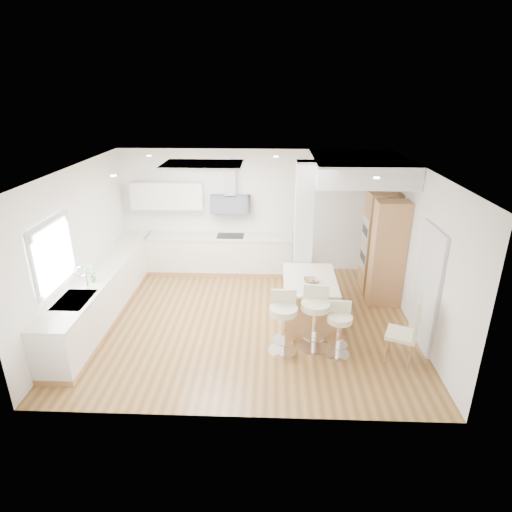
{
  "coord_description": "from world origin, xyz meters",
  "views": [
    {
      "loc": [
        0.44,
        -6.95,
        4.07
      ],
      "look_at": [
        0.15,
        0.4,
        1.14
      ],
      "focal_mm": 30.0,
      "sensor_mm": 36.0,
      "label": 1
    }
  ],
  "objects_px": {
    "bar_stool_a": "(283,320)",
    "dining_chair": "(409,328)",
    "peninsula": "(309,300)",
    "bar_stool_b": "(315,316)",
    "bar_stool_c": "(339,327)"
  },
  "relations": [
    {
      "from": "dining_chair",
      "to": "peninsula",
      "type": "bearing_deg",
      "value": 163.1
    },
    {
      "from": "peninsula",
      "to": "bar_stool_a",
      "type": "relative_size",
      "value": 1.36
    },
    {
      "from": "bar_stool_c",
      "to": "dining_chair",
      "type": "height_order",
      "value": "dining_chair"
    },
    {
      "from": "bar_stool_c",
      "to": "peninsula",
      "type": "bearing_deg",
      "value": 114.73
    },
    {
      "from": "bar_stool_b",
      "to": "dining_chair",
      "type": "xyz_separation_m",
      "value": [
        1.42,
        -0.32,
        0.0
      ]
    },
    {
      "from": "bar_stool_b",
      "to": "dining_chair",
      "type": "relative_size",
      "value": 0.95
    },
    {
      "from": "peninsula",
      "to": "bar_stool_a",
      "type": "height_order",
      "value": "bar_stool_a"
    },
    {
      "from": "peninsula",
      "to": "dining_chair",
      "type": "distance_m",
      "value": 1.88
    },
    {
      "from": "bar_stool_a",
      "to": "dining_chair",
      "type": "xyz_separation_m",
      "value": [
        1.93,
        -0.2,
        0.02
      ]
    },
    {
      "from": "bar_stool_c",
      "to": "dining_chair",
      "type": "distance_m",
      "value": 1.06
    },
    {
      "from": "peninsula",
      "to": "bar_stool_b",
      "type": "xyz_separation_m",
      "value": [
        0.03,
        -0.88,
        0.17
      ]
    },
    {
      "from": "bar_stool_c",
      "to": "bar_stool_a",
      "type": "bearing_deg",
      "value": -179.65
    },
    {
      "from": "bar_stool_b",
      "to": "peninsula",
      "type": "bearing_deg",
      "value": 98.29
    },
    {
      "from": "bar_stool_b",
      "to": "bar_stool_c",
      "type": "relative_size",
      "value": 1.19
    },
    {
      "from": "peninsula",
      "to": "dining_chair",
      "type": "bearing_deg",
      "value": -38.92
    }
  ]
}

